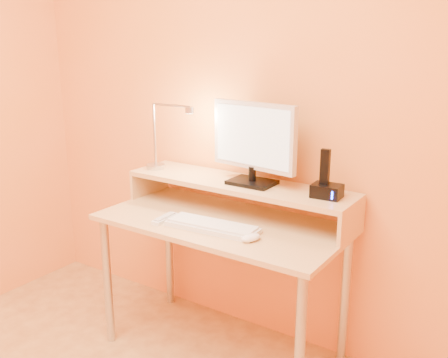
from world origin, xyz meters
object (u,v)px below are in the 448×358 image
Objects in this scene: monitor_panel at (254,136)px; remote_control at (165,219)px; lamp_base at (156,166)px; keyboard at (212,227)px; mouse at (251,238)px; phone_dock at (327,191)px.

monitor_panel is 0.59m from remote_control.
lamp_base is at bearing 132.80° from remote_control.
keyboard is 4.55× the size of mouse.
phone_dock is (0.39, -0.01, -0.21)m from monitor_panel.
lamp_base is 0.83m from mouse.
mouse is at bearing -10.83° from keyboard.
remote_control is (-0.31, -0.31, -0.39)m from monitor_panel.
lamp_base reaches higher than keyboard.
lamp_base is 0.43m from remote_control.
lamp_base is at bearing 178.11° from phone_dock.
monitor_panel is at bearing 75.48° from keyboard.
lamp_base is 0.62m from keyboard.
phone_dock reaches higher than keyboard.
mouse reaches higher than remote_control.
monitor_panel is at bearing 174.90° from phone_dock.
phone_dock is at bearing 19.82° from remote_control.
phone_dock is 0.82× the size of remote_control.
remote_control is at bearing -43.43° from lamp_base.
phone_dock is 0.41m from mouse.
keyboard is at bearing 3.54° from remote_control.
monitor_panel is 0.44m from phone_dock.
phone_dock is at bearing 1.75° from lamp_base.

